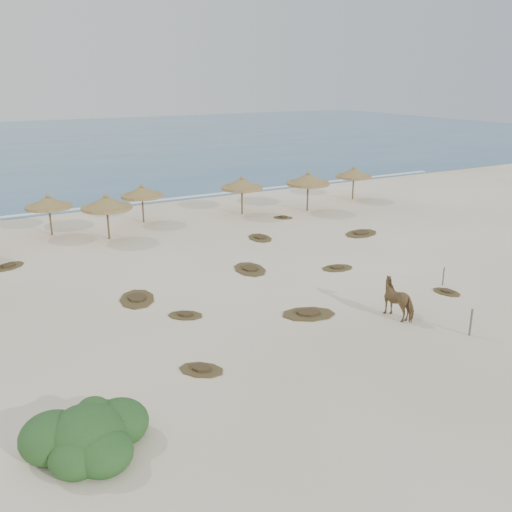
% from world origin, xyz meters
% --- Properties ---
extents(ground, '(160.00, 160.00, 0.00)m').
position_xyz_m(ground, '(0.00, 0.00, 0.00)').
color(ground, white).
rests_on(ground, ground).
extents(ocean, '(200.00, 100.00, 0.01)m').
position_xyz_m(ocean, '(0.00, 75.00, 0.00)').
color(ocean, '#2C5885').
rests_on(ocean, ground).
extents(foam_line, '(70.00, 0.60, 0.01)m').
position_xyz_m(foam_line, '(0.00, 26.00, 0.00)').
color(foam_line, white).
rests_on(foam_line, ground).
extents(palapa_1, '(3.59, 3.59, 2.87)m').
position_xyz_m(palapa_1, '(-6.33, 18.89, 2.23)').
color(palapa_1, brown).
rests_on(palapa_1, ground).
extents(palapa_2, '(4.28, 4.28, 3.08)m').
position_xyz_m(palapa_2, '(-3.22, 16.11, 2.39)').
color(palapa_2, brown).
rests_on(palapa_2, ground).
extents(palapa_3, '(3.69, 3.69, 2.88)m').
position_xyz_m(palapa_3, '(0.21, 19.28, 2.23)').
color(palapa_3, brown).
rests_on(palapa_3, ground).
extents(palapa_4, '(4.25, 4.25, 3.03)m').
position_xyz_m(palapa_4, '(7.67, 17.96, 2.35)').
color(palapa_4, brown).
rests_on(palapa_4, ground).
extents(palapa_5, '(3.53, 3.53, 3.20)m').
position_xyz_m(palapa_5, '(12.73, 16.46, 2.48)').
color(palapa_5, brown).
rests_on(palapa_5, ground).
extents(palapa_6, '(3.95, 3.95, 2.90)m').
position_xyz_m(palapa_6, '(18.64, 18.16, 2.25)').
color(palapa_6, brown).
rests_on(palapa_6, ground).
extents(horse, '(1.09, 2.06, 1.68)m').
position_xyz_m(horse, '(4.51, -2.75, 0.84)').
color(horse, brown).
rests_on(horse, ground).
extents(fence_post_near, '(0.10, 0.10, 1.17)m').
position_xyz_m(fence_post_near, '(5.75, -5.65, 0.59)').
color(fence_post_near, brown).
rests_on(fence_post_near, ground).
extents(fence_post_far, '(0.07, 0.07, 0.97)m').
position_xyz_m(fence_post_far, '(9.29, -0.87, 0.48)').
color(fence_post_far, brown).
rests_on(fence_post_far, ground).
extents(bush, '(3.69, 3.25, 1.65)m').
position_xyz_m(bush, '(-9.88, -5.61, 0.54)').
color(bush, '#326029').
rests_on(bush, ground).
extents(scrub_1, '(2.33, 2.92, 0.16)m').
position_xyz_m(scrub_1, '(-5.01, 4.93, 0.05)').
color(scrub_1, brown).
rests_on(scrub_1, ground).
extents(scrub_2, '(1.88, 1.78, 0.16)m').
position_xyz_m(scrub_2, '(-3.75, 1.98, 0.05)').
color(scrub_2, brown).
rests_on(scrub_2, ground).
extents(scrub_3, '(2.01, 2.75, 0.16)m').
position_xyz_m(scrub_3, '(1.83, 6.11, 0.05)').
color(scrub_3, brown).
rests_on(scrub_3, ground).
extents(scrub_4, '(1.97, 1.42, 0.16)m').
position_xyz_m(scrub_4, '(6.17, 3.89, 0.05)').
color(scrub_4, brown).
rests_on(scrub_4, ground).
extents(scrub_5, '(3.06, 2.42, 0.16)m').
position_xyz_m(scrub_5, '(11.99, 8.92, 0.05)').
color(scrub_5, brown).
rests_on(scrub_5, ground).
extents(scrub_6, '(2.30, 2.18, 0.16)m').
position_xyz_m(scrub_6, '(-9.75, 13.20, 0.05)').
color(scrub_6, brown).
rests_on(scrub_6, ground).
extents(scrub_7, '(1.71, 2.37, 0.16)m').
position_xyz_m(scrub_7, '(5.47, 11.33, 0.05)').
color(scrub_7, brown).
rests_on(scrub_7, ground).
extents(scrub_9, '(2.85, 2.36, 0.16)m').
position_xyz_m(scrub_9, '(1.14, -0.61, 0.05)').
color(scrub_9, brown).
rests_on(scrub_9, ground).
extents(scrub_10, '(1.73, 1.69, 0.16)m').
position_xyz_m(scrub_10, '(9.78, 15.34, 0.05)').
color(scrub_10, brown).
rests_on(scrub_10, ground).
extents(scrub_11, '(1.97, 1.98, 0.16)m').
position_xyz_m(scrub_11, '(-5.16, -2.89, 0.05)').
color(scrub_11, brown).
rests_on(scrub_11, ground).
extents(scrub_12, '(1.19, 1.59, 0.16)m').
position_xyz_m(scrub_12, '(8.64, -1.73, 0.05)').
color(scrub_12, brown).
rests_on(scrub_12, ground).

